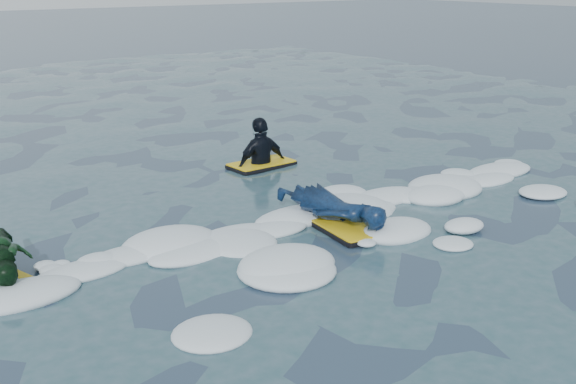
{
  "coord_description": "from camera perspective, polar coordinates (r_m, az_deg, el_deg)",
  "views": [
    {
      "loc": [
        -4.41,
        -5.9,
        3.29
      ],
      "look_at": [
        0.98,
        1.6,
        0.45
      ],
      "focal_mm": 45.0,
      "sensor_mm": 36.0,
      "label": 1
    }
  ],
  "objects": [
    {
      "name": "prone_child_unit",
      "position": [
        8.57,
        -21.54,
        -4.98
      ],
      "size": [
        0.78,
        1.32,
        0.49
      ],
      "rotation": [
        0.0,
        0.0,
        1.85
      ],
      "color": "black",
      "rests_on": "ground"
    },
    {
      "name": "ground",
      "position": [
        8.07,
        0.99,
        -7.0
      ],
      "size": [
        120.0,
        120.0,
        0.0
      ],
      "primitive_type": "plane",
      "color": "#1B2D41",
      "rests_on": "ground"
    },
    {
      "name": "foam_band",
      "position": [
        8.85,
        -3.02,
        -4.78
      ],
      "size": [
        12.0,
        3.1,
        0.3
      ],
      "primitive_type": null,
      "color": "silver",
      "rests_on": "ground"
    },
    {
      "name": "prone_woman_unit",
      "position": [
        9.68,
        3.73,
        -1.32
      ],
      "size": [
        0.82,
        1.86,
        0.47
      ],
      "rotation": [
        0.0,
        0.0,
        1.45
      ],
      "color": "black",
      "rests_on": "ground"
    },
    {
      "name": "waiting_rider_unit",
      "position": [
        12.64,
        -2.11,
        2.07
      ],
      "size": [
        1.19,
        0.7,
        1.73
      ],
      "rotation": [
        0.0,
        0.0,
        0.05
      ],
      "color": "black",
      "rests_on": "ground"
    }
  ]
}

